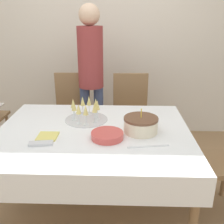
% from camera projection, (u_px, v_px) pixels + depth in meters
% --- Properties ---
extents(ground_plane, '(12.00, 12.00, 0.00)m').
position_uv_depth(ground_plane, '(95.00, 206.00, 2.35)').
color(ground_plane, '#93704C').
extents(wall_back, '(8.00, 0.05, 2.70)m').
position_uv_depth(wall_back, '(105.00, 35.00, 3.42)').
color(wall_back, silver).
rests_on(wall_back, ground_plane).
extents(dining_table, '(1.55, 1.23, 0.74)m').
position_uv_depth(dining_table, '(93.00, 142.00, 2.12)').
color(dining_table, white).
rests_on(dining_table, ground_plane).
extents(dining_chair_far_left, '(0.43, 0.43, 0.98)m').
position_uv_depth(dining_chair_far_left, '(72.00, 112.00, 3.04)').
color(dining_chair_far_left, olive).
rests_on(dining_chair_far_left, ground_plane).
extents(dining_chair_far_right, '(0.44, 0.44, 0.98)m').
position_uv_depth(dining_chair_far_right, '(131.00, 113.00, 3.02)').
color(dining_chair_far_right, olive).
rests_on(dining_chair_far_right, ground_plane).
extents(birthday_cake, '(0.27, 0.27, 0.20)m').
position_uv_depth(birthday_cake, '(141.00, 125.00, 2.04)').
color(birthday_cake, beige).
rests_on(birthday_cake, dining_table).
extents(champagne_tray, '(0.37, 0.37, 0.18)m').
position_uv_depth(champagne_tray, '(86.00, 110.00, 2.27)').
color(champagne_tray, silver).
rests_on(champagne_tray, dining_table).
extents(plate_stack_main, '(0.24, 0.24, 0.05)m').
position_uv_depth(plate_stack_main, '(107.00, 135.00, 1.95)').
color(plate_stack_main, '#CC4C47').
rests_on(plate_stack_main, dining_table).
extents(cake_knife, '(0.30, 0.06, 0.00)m').
position_uv_depth(cake_knife, '(148.00, 146.00, 1.84)').
color(cake_knife, silver).
rests_on(cake_knife, dining_table).
extents(fork_pile, '(0.18, 0.08, 0.02)m').
position_uv_depth(fork_pile, '(41.00, 143.00, 1.86)').
color(fork_pile, silver).
rests_on(fork_pile, dining_table).
extents(napkin_pile, '(0.15, 0.15, 0.01)m').
position_uv_depth(napkin_pile, '(48.00, 136.00, 1.98)').
color(napkin_pile, '#E0D166').
rests_on(napkin_pile, dining_table).
extents(person_standing, '(0.28, 0.28, 1.72)m').
position_uv_depth(person_standing, '(91.00, 68.00, 2.91)').
color(person_standing, '#3F4C72').
rests_on(person_standing, ground_plane).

